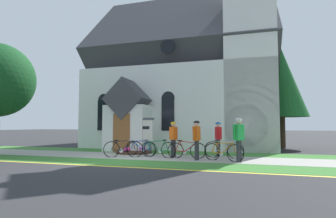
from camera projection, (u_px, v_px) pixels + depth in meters
The scene contains 19 objects.
ground at pixel (149, 152), 14.72m from camera, with size 140.00×140.00×0.00m, color #2B2B2D.
sidewalk_slab at pixel (149, 157), 12.29m from camera, with size 32.00×2.41×0.01m, color #99968E.
grass_verge at pixel (130, 163), 10.30m from camera, with size 32.00×1.74×0.01m, color #38722D.
church_lawn at pixel (163, 152), 14.38m from camera, with size 24.00×1.97×0.01m, color #38722D.
curb_paint_stripe at pixel (118, 167), 9.32m from camera, with size 28.00×0.16×0.01m, color yellow.
church_building at pixel (190, 82), 20.03m from camera, with size 12.59×11.86×12.64m.
church_sign at pixel (137, 130), 14.39m from camera, with size 1.97×0.23×1.86m.
flower_bed at pixel (134, 152), 13.90m from camera, with size 1.87×1.87×0.34m.
bicycle_silver at pixel (141, 148), 12.74m from camera, with size 1.73×0.38×0.80m.
bicycle_red at pixel (187, 150), 11.74m from camera, with size 1.69×0.32×0.82m.
bicycle_green at pixel (158, 149), 12.01m from camera, with size 1.73×0.35×0.84m.
bicycle_white at pixel (223, 152), 10.83m from camera, with size 1.66×0.61×0.80m.
bicycle_yellow at pixel (123, 149), 12.09m from camera, with size 1.73×0.62×0.81m.
bicycle_black at pixel (223, 149), 11.85m from camera, with size 1.77×0.29×0.82m.
cyclist_in_red_jersey at pixel (218, 136), 12.55m from camera, with size 0.36×0.75×1.62m.
cyclist_in_yellow_jersey at pixel (173, 137), 12.23m from camera, with size 0.45×0.60×1.62m.
cyclist_in_white_jersey at pixel (197, 137), 11.09m from camera, with size 0.29×0.71×1.66m.
cyclist_in_green_jersey at pixel (239, 136), 10.50m from camera, with size 0.44×0.70×1.75m.
roadside_conifer at pixel (281, 82), 17.11m from camera, with size 3.16×3.16×6.56m.
Camera 1 is at (5.17, -9.94, 1.45)m, focal length 28.36 mm.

